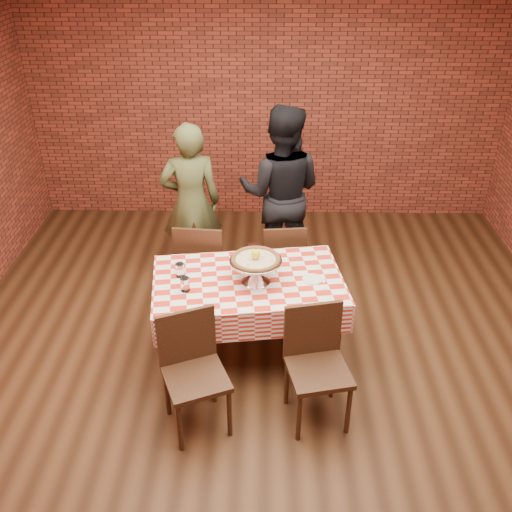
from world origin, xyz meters
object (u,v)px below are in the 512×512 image
object	(u,v)px
chair_far_right	(282,261)
pizza	(256,260)
chair_near_right	(318,371)
diner_olive	(191,203)
water_glass_left	(185,284)
water_glass_right	(180,270)
condiment_caddy	(254,252)
pizza_stand	(256,271)
diner_black	(281,193)
chair_far_left	(204,263)
table	(249,318)
chair_near_left	(196,378)

from	to	relation	value
chair_far_right	pizza	bearing A→B (deg)	69.05
chair_near_right	diner_olive	xyz separation A→B (m)	(-1.12, 1.99, 0.36)
pizza	water_glass_left	bearing A→B (deg)	-164.60
chair_near_right	chair_far_right	size ratio (longest dim) A/B	1.04
water_glass_right	chair_far_right	size ratio (longest dim) A/B	0.13
pizza	water_glass_left	xyz separation A→B (m)	(-0.54, -0.15, -0.14)
water_glass_left	diner_olive	xyz separation A→B (m)	(-0.12, 1.44, -0.00)
water_glass_right	condiment_caddy	size ratio (longest dim) A/B	0.85
pizza_stand	diner_black	world-z (taller)	diner_black
water_glass_right	diner_black	distance (m)	1.58
pizza_stand	chair_far_left	xyz separation A→B (m)	(-0.50, 0.75, -0.39)
table	diner_black	world-z (taller)	diner_black
pizza	diner_olive	xyz separation A→B (m)	(-0.66, 1.29, -0.14)
chair_far_right	diner_olive	distance (m)	1.07
diner_black	chair_far_left	bearing A→B (deg)	50.79
pizza_stand	condiment_caddy	size ratio (longest dim) A/B	3.17
chair_far_left	diner_olive	size ratio (longest dim) A/B	0.57
table	water_glass_left	xyz separation A→B (m)	(-0.48, -0.17, 0.44)
chair_far_right	diner_black	bearing A→B (deg)	-94.73
chair_near_left	diner_black	distance (m)	2.31
pizza	diner_black	xyz separation A→B (m)	(0.22, 1.40, -0.07)
water_glass_left	diner_black	size ratio (longest dim) A/B	0.06
water_glass_left	diner_black	distance (m)	1.72
pizza	water_glass_left	world-z (taller)	pizza
pizza	pizza_stand	bearing A→B (deg)	0.00
pizza_stand	water_glass_left	size ratio (longest dim) A/B	3.73
pizza_stand	diner_olive	size ratio (longest dim) A/B	0.26
water_glass_left	water_glass_right	distance (m)	0.22
water_glass_left	chair_far_right	world-z (taller)	water_glass_left
pizza_stand	chair_near_left	world-z (taller)	pizza_stand
water_glass_left	chair_near_left	bearing A→B (deg)	-78.15
chair_far_left	diner_black	bearing A→B (deg)	-133.00
table	water_glass_right	size ratio (longest dim) A/B	13.11
pizza_stand	condiment_caddy	distance (m)	0.34
diner_olive	pizza_stand	bearing A→B (deg)	106.46
pizza	chair_far_left	size ratio (longest dim) A/B	0.42
chair_far_left	water_glass_left	bearing A→B (deg)	92.76
table	diner_black	distance (m)	1.49
water_glass_right	chair_far_left	bearing A→B (deg)	81.50
pizza	chair_far_right	bearing A→B (deg)	74.71
table	chair_far_left	distance (m)	0.86
chair_far_right	chair_far_left	bearing A→B (deg)	1.91
table	chair_far_right	size ratio (longest dim) A/B	1.71
chair_far_left	table	bearing A→B (deg)	126.38
water_glass_left	pizza_stand	bearing A→B (deg)	15.40
water_glass_right	chair_near_left	world-z (taller)	chair_near_left
water_glass_right	pizza	bearing A→B (deg)	-5.46
pizza	chair_near_right	world-z (taller)	pizza
chair_near_left	diner_olive	xyz separation A→B (m)	(-0.26, 2.08, 0.36)
water_glass_left	water_glass_right	world-z (taller)	same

